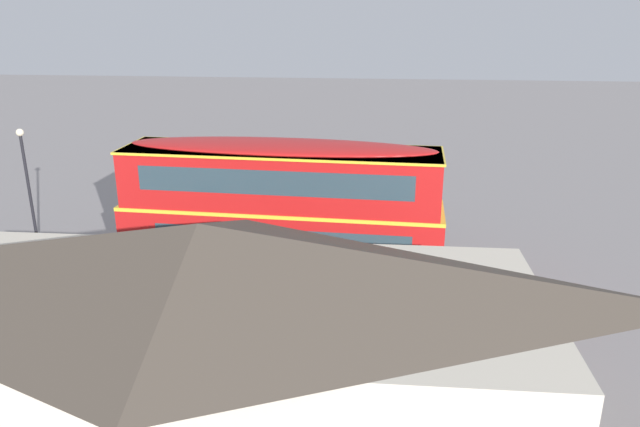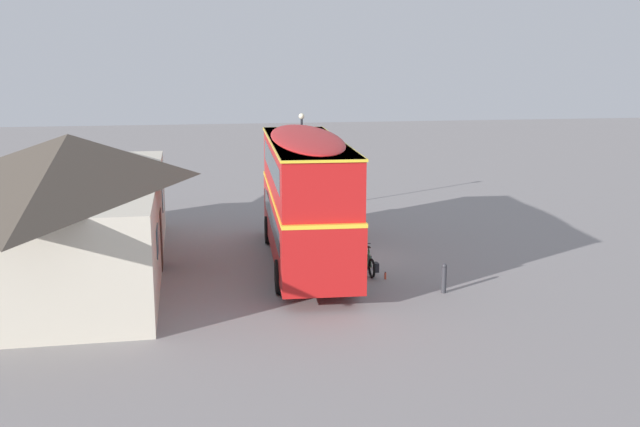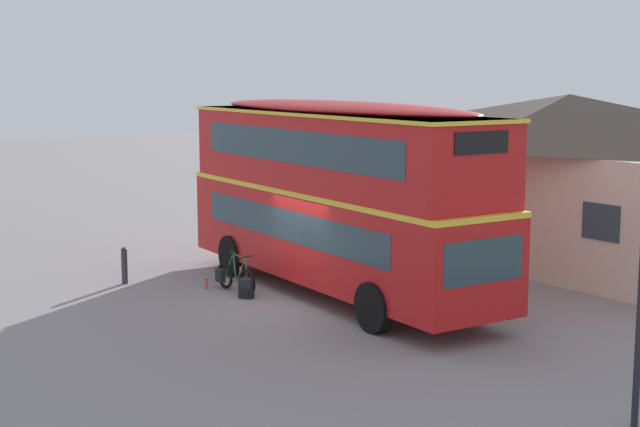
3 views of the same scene
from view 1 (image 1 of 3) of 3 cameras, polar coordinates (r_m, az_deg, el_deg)
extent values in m
plane|color=gray|center=(22.59, -3.74, -4.40)|extent=(120.00, 120.00, 0.00)
cylinder|color=black|center=(20.98, -13.19, -5.15)|extent=(1.11, 0.34, 1.10)
cylinder|color=black|center=(23.02, -11.06, -2.79)|extent=(1.11, 0.34, 1.10)
cylinder|color=black|center=(19.61, 5.36, -6.46)|extent=(1.11, 0.34, 1.10)
cylinder|color=black|center=(21.79, 5.75, -3.79)|extent=(1.11, 0.34, 1.10)
cube|color=red|center=(20.73, -3.59, -2.07)|extent=(10.86, 3.05, 2.10)
cube|color=yellow|center=(20.36, -3.65, 0.77)|extent=(10.88, 3.07, 0.12)
cube|color=red|center=(20.08, -3.71, 3.43)|extent=(10.54, 2.98, 1.90)
ellipsoid|color=red|center=(19.83, -3.77, 6.30)|extent=(10.32, 2.92, 0.36)
cube|color=#2D424C|center=(22.34, -17.16, -0.65)|extent=(0.16, 2.05, 0.90)
cube|color=black|center=(21.64, -17.41, 5.16)|extent=(0.13, 1.38, 0.44)
cube|color=#2D424C|center=(21.72, -2.41, -0.20)|extent=(8.37, 0.47, 0.76)
cube|color=#2D424C|center=(21.19, -3.02, 4.69)|extent=(8.80, 0.49, 0.80)
cube|color=#2D424C|center=(19.45, -3.78, -2.57)|extent=(8.37, 0.47, 0.76)
cube|color=#2D424C|center=(18.90, -4.49, 2.89)|extent=(8.80, 0.49, 0.80)
cube|color=yellow|center=(19.86, -3.76, 5.96)|extent=(10.65, 3.07, 0.08)
torus|color=black|center=(22.76, -0.04, -3.24)|extent=(0.68, 0.12, 0.68)
torus|color=black|center=(22.74, 2.51, -3.28)|extent=(0.68, 0.12, 0.68)
cylinder|color=#B2B2B7|center=(22.76, -0.04, -3.24)|extent=(0.06, 0.10, 0.05)
cylinder|color=#B2B2B7|center=(22.74, 2.51, -3.28)|extent=(0.06, 0.10, 0.05)
cylinder|color=#2D6B38|center=(22.66, 0.65, -2.64)|extent=(0.46, 0.06, 0.66)
cylinder|color=#2D6B38|center=(22.53, 0.83, -1.83)|extent=(0.57, 0.07, 0.08)
cylinder|color=#2D6B38|center=(22.64, 1.37, -2.60)|extent=(0.18, 0.05, 0.70)
cylinder|color=#2D6B38|center=(22.76, 1.85, -3.34)|extent=(0.53, 0.06, 0.09)
cylinder|color=#2D6B38|center=(22.63, 2.03, -2.54)|extent=(0.41, 0.05, 0.64)
cylinder|color=#2D6B38|center=(22.65, 0.04, -2.56)|extent=(0.09, 0.04, 0.58)
cylinder|color=black|center=(22.53, 0.11, -1.75)|extent=(0.05, 0.46, 0.03)
ellipsoid|color=black|center=(22.51, 1.60, -1.71)|extent=(0.26, 0.11, 0.06)
cube|color=black|center=(22.88, 2.46, -3.08)|extent=(0.29, 0.15, 0.32)
cylinder|color=#D84C33|center=(22.66, 0.65, -2.64)|extent=(0.07, 0.07, 0.18)
cube|color=black|center=(22.95, -0.50, -3.33)|extent=(0.40, 0.37, 0.47)
ellipsoid|color=black|center=(22.87, -0.50, -2.79)|extent=(0.38, 0.35, 0.10)
cube|color=black|center=(23.08, -0.64, -3.39)|extent=(0.22, 0.16, 0.16)
cylinder|color=black|center=(22.82, -0.57, -3.47)|extent=(0.05, 0.05, 0.38)
cylinder|color=black|center=(22.90, -0.15, -3.39)|extent=(0.05, 0.05, 0.38)
cylinder|color=#D84C33|center=(23.21, 3.12, -3.42)|extent=(0.07, 0.07, 0.23)
cylinder|color=black|center=(23.16, 3.13, -3.12)|extent=(0.04, 0.04, 0.02)
cube|color=beige|center=(13.64, -10.61, -13.55)|extent=(14.13, 5.99, 3.37)
pyramid|color=#4C4238|center=(12.52, -11.27, -4.12)|extent=(14.53, 6.39, 1.48)
cube|color=#3D2319|center=(16.41, -7.74, -9.98)|extent=(1.10, 0.05, 2.10)
cube|color=#2D424C|center=(15.66, 4.91, -8.02)|extent=(1.10, 0.05, 0.90)
cube|color=#2D424C|center=(17.14, -19.50, -6.64)|extent=(1.10, 0.05, 0.90)
cylinder|color=black|center=(25.05, -25.67, 1.56)|extent=(0.11, 0.11, 4.51)
sphere|color=#F2E5BF|center=(24.53, -26.46, 6.86)|extent=(0.28, 0.28, 0.28)
cylinder|color=#333338|center=(24.45, 7.45, -1.59)|extent=(0.16, 0.16, 0.85)
sphere|color=#333338|center=(24.30, 7.49, -0.56)|extent=(0.16, 0.16, 0.16)
camera|label=2|loc=(27.34, 62.44, 5.57)|focal=41.85mm
camera|label=3|loc=(38.81, -28.30, 11.57)|focal=51.74mm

